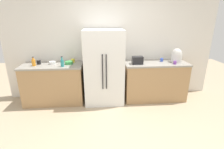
{
  "coord_description": "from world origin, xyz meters",
  "views": [
    {
      "loc": [
        -0.31,
        -2.49,
        2.0
      ],
      "look_at": [
        -0.08,
        0.4,
        0.99
      ],
      "focal_mm": 27.29,
      "sensor_mm": 36.0,
      "label": 1
    }
  ],
  "objects_px": {
    "bottle_a": "(62,63)",
    "bowl_a": "(52,63)",
    "cup_a": "(162,60)",
    "cup_d": "(39,62)",
    "refrigerator": "(104,67)",
    "cup_c": "(73,61)",
    "bottle_b": "(34,62)",
    "rice_cooker": "(177,56)",
    "toaster": "(137,60)",
    "bowl_b": "(69,63)",
    "cup_b": "(175,63)"
  },
  "relations": [
    {
      "from": "cup_c",
      "to": "bowl_b",
      "type": "xyz_separation_m",
      "value": [
        -0.07,
        -0.15,
        -0.01
      ]
    },
    {
      "from": "rice_cooker",
      "to": "bottle_a",
      "type": "height_order",
      "value": "rice_cooker"
    },
    {
      "from": "rice_cooker",
      "to": "cup_b",
      "type": "distance_m",
      "value": 0.25
    },
    {
      "from": "bowl_b",
      "to": "cup_b",
      "type": "bearing_deg",
      "value": -4.75
    },
    {
      "from": "cup_d",
      "to": "bowl_a",
      "type": "bearing_deg",
      "value": -1.43
    },
    {
      "from": "refrigerator",
      "to": "rice_cooker",
      "type": "xyz_separation_m",
      "value": [
        1.75,
        0.06,
        0.24
      ]
    },
    {
      "from": "refrigerator",
      "to": "toaster",
      "type": "height_order",
      "value": "refrigerator"
    },
    {
      "from": "bowl_a",
      "to": "bowl_b",
      "type": "distance_m",
      "value": 0.38
    },
    {
      "from": "refrigerator",
      "to": "cup_b",
      "type": "height_order",
      "value": "refrigerator"
    },
    {
      "from": "refrigerator",
      "to": "cup_d",
      "type": "distance_m",
      "value": 1.5
    },
    {
      "from": "bottle_a",
      "to": "bowl_a",
      "type": "height_order",
      "value": "bottle_a"
    },
    {
      "from": "cup_d",
      "to": "toaster",
      "type": "bearing_deg",
      "value": -3.64
    },
    {
      "from": "bottle_b",
      "to": "bowl_a",
      "type": "xyz_separation_m",
      "value": [
        0.37,
        0.11,
        -0.05
      ]
    },
    {
      "from": "refrigerator",
      "to": "bowl_b",
      "type": "distance_m",
      "value": 0.82
    },
    {
      "from": "cup_a",
      "to": "toaster",
      "type": "bearing_deg",
      "value": -165.22
    },
    {
      "from": "refrigerator",
      "to": "cup_c",
      "type": "height_order",
      "value": "refrigerator"
    },
    {
      "from": "toaster",
      "to": "cup_a",
      "type": "bearing_deg",
      "value": 14.78
    },
    {
      "from": "cup_a",
      "to": "cup_b",
      "type": "relative_size",
      "value": 1.07
    },
    {
      "from": "bottle_b",
      "to": "bowl_a",
      "type": "relative_size",
      "value": 1.37
    },
    {
      "from": "bowl_b",
      "to": "bottle_b",
      "type": "bearing_deg",
      "value": -173.09
    },
    {
      "from": "cup_d",
      "to": "bowl_a",
      "type": "xyz_separation_m",
      "value": [
        0.31,
        -0.01,
        -0.02
      ]
    },
    {
      "from": "bottle_b",
      "to": "cup_c",
      "type": "height_order",
      "value": "bottle_b"
    },
    {
      "from": "cup_d",
      "to": "cup_a",
      "type": "bearing_deg",
      "value": 0.48
    },
    {
      "from": "toaster",
      "to": "bottle_a",
      "type": "distance_m",
      "value": 1.69
    },
    {
      "from": "toaster",
      "to": "bowl_b",
      "type": "relative_size",
      "value": 1.31
    },
    {
      "from": "cup_a",
      "to": "cup_d",
      "type": "bearing_deg",
      "value": -179.52
    },
    {
      "from": "rice_cooker",
      "to": "cup_d",
      "type": "distance_m",
      "value": 3.24
    },
    {
      "from": "bottle_b",
      "to": "cup_d",
      "type": "xyz_separation_m",
      "value": [
        0.07,
        0.12,
        -0.03
      ]
    },
    {
      "from": "rice_cooker",
      "to": "cup_a",
      "type": "height_order",
      "value": "rice_cooker"
    },
    {
      "from": "bowl_a",
      "to": "bowl_b",
      "type": "bearing_deg",
      "value": -3.49
    },
    {
      "from": "refrigerator",
      "to": "rice_cooker",
      "type": "bearing_deg",
      "value": 2.07
    },
    {
      "from": "rice_cooker",
      "to": "bottle_b",
      "type": "height_order",
      "value": "rice_cooker"
    },
    {
      "from": "bottle_b",
      "to": "bowl_b",
      "type": "bearing_deg",
      "value": 6.91
    },
    {
      "from": "bottle_a",
      "to": "cup_a",
      "type": "distance_m",
      "value": 2.34
    },
    {
      "from": "toaster",
      "to": "bottle_b",
      "type": "distance_m",
      "value": 2.34
    },
    {
      "from": "refrigerator",
      "to": "cup_a",
      "type": "xyz_separation_m",
      "value": [
        1.41,
        0.13,
        0.12
      ]
    },
    {
      "from": "cup_d",
      "to": "bowl_b",
      "type": "relative_size",
      "value": 0.49
    },
    {
      "from": "cup_a",
      "to": "cup_d",
      "type": "height_order",
      "value": "cup_d"
    },
    {
      "from": "refrigerator",
      "to": "bottle_a",
      "type": "xyz_separation_m",
      "value": [
        -0.91,
        -0.14,
        0.17
      ]
    },
    {
      "from": "toaster",
      "to": "cup_d",
      "type": "height_order",
      "value": "toaster"
    },
    {
      "from": "cup_c",
      "to": "cup_b",
      "type": "bearing_deg",
      "value": -8.36
    },
    {
      "from": "bowl_a",
      "to": "rice_cooker",
      "type": "bearing_deg",
      "value": -0.61
    },
    {
      "from": "cup_c",
      "to": "cup_d",
      "type": "distance_m",
      "value": 0.77
    },
    {
      "from": "cup_c",
      "to": "cup_d",
      "type": "height_order",
      "value": "cup_d"
    },
    {
      "from": "rice_cooker",
      "to": "bottle_a",
      "type": "bearing_deg",
      "value": -175.7
    },
    {
      "from": "rice_cooker",
      "to": "bowl_a",
      "type": "distance_m",
      "value": 2.93
    },
    {
      "from": "cup_b",
      "to": "cup_d",
      "type": "relative_size",
      "value": 0.81
    },
    {
      "from": "bottle_a",
      "to": "cup_a",
      "type": "bearing_deg",
      "value": 6.45
    },
    {
      "from": "refrigerator",
      "to": "toaster",
      "type": "xyz_separation_m",
      "value": [
        0.78,
        -0.04,
        0.17
      ]
    },
    {
      "from": "bottle_a",
      "to": "cup_c",
      "type": "distance_m",
      "value": 0.4
    }
  ]
}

